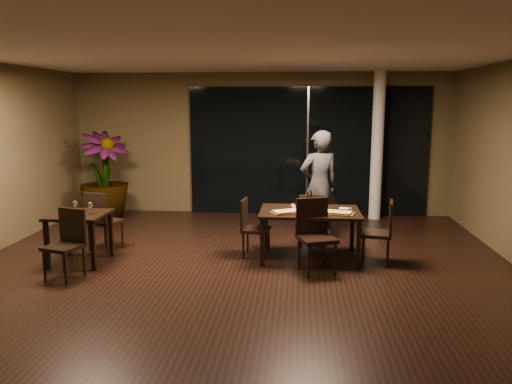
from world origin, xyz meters
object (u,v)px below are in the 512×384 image
(bottle_c, at_px, (311,200))
(main_table, at_px, (310,215))
(chair_side_far, at_px, (101,218))
(diner, at_px, (319,186))
(side_table, at_px, (79,222))
(potted_plant, at_px, (104,176))
(bottle_b, at_px, (311,201))
(chair_side_near, at_px, (67,240))
(chair_main_near, at_px, (315,231))
(chair_main_far, at_px, (311,217))
(chair_main_right, at_px, (382,229))
(bottle_a, at_px, (308,201))
(chair_main_left, at_px, (251,225))

(bottle_c, bearing_deg, main_table, -98.01)
(chair_side_far, xyz_separation_m, bottle_c, (3.33, -0.02, 0.36))
(diner, bearing_deg, main_table, 59.82)
(side_table, bearing_deg, chair_side_far, 82.55)
(potted_plant, distance_m, bottle_b, 4.72)
(bottle_b, bearing_deg, main_table, -115.35)
(chair_side_near, relative_size, bottle_b, 3.57)
(bottle_c, bearing_deg, bottle_b, -80.03)
(bottle_b, bearing_deg, chair_main_near, -86.49)
(side_table, height_order, chair_side_far, chair_side_far)
(main_table, relative_size, diner, 0.79)
(chair_main_far, height_order, diner, diner)
(chair_main_right, bearing_deg, potted_plant, -106.00)
(chair_main_near, bearing_deg, chair_side_far, 148.85)
(chair_main_far, distance_m, bottle_c, 0.70)
(side_table, relative_size, bottle_b, 3.04)
(chair_main_far, distance_m, bottle_a, 0.72)
(bottle_b, relative_size, bottle_c, 0.90)
(chair_main_far, bearing_deg, chair_main_right, 139.83)
(chair_main_left, bearing_deg, main_table, -87.67)
(side_table, distance_m, potted_plant, 2.92)
(chair_main_right, bearing_deg, bottle_c, -94.22)
(chair_main_left, height_order, potted_plant, potted_plant)
(chair_main_right, bearing_deg, main_table, -88.90)
(main_table, xyz_separation_m, chair_main_far, (0.04, 0.67, -0.18))
(chair_main_far, xyz_separation_m, bottle_a, (-0.08, -0.60, 0.39))
(main_table, xyz_separation_m, chair_side_far, (-3.32, 0.12, -0.14))
(chair_main_far, relative_size, potted_plant, 0.49)
(chair_main_left, xyz_separation_m, bottle_a, (0.86, 0.01, 0.39))
(bottle_b, bearing_deg, diner, 81.82)
(chair_main_near, bearing_deg, chair_main_left, 127.74)
(main_table, xyz_separation_m, potted_plant, (-4.12, 2.32, 0.22))
(side_table, height_order, chair_main_left, chair_main_left)
(chair_side_near, height_order, bottle_c, bottle_c)
(chair_main_right, bearing_deg, bottle_a, -91.88)
(bottle_a, bearing_deg, bottle_b, -15.20)
(chair_main_near, relative_size, bottle_b, 3.92)
(chair_main_far, height_order, chair_main_right, chair_main_right)
(main_table, relative_size, potted_plant, 0.84)
(main_table, distance_m, bottle_c, 0.24)
(side_table, relative_size, chair_main_left, 0.89)
(potted_plant, bearing_deg, bottle_b, -28.70)
(chair_main_right, bearing_deg, chair_main_left, -86.49)
(chair_main_far, xyz_separation_m, chair_main_right, (1.02, -0.82, 0.03))
(diner, bearing_deg, side_table, 2.87)
(main_table, bearing_deg, side_table, -171.63)
(diner, bearing_deg, chair_main_near, 64.91)
(chair_main_far, xyz_separation_m, chair_main_near, (0.02, -1.23, 0.08))
(chair_main_far, relative_size, chair_main_right, 0.94)
(chair_side_near, height_order, potted_plant, potted_plant)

